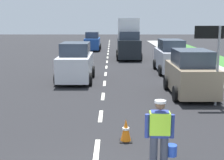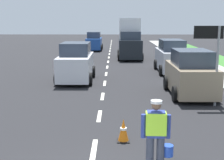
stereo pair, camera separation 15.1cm
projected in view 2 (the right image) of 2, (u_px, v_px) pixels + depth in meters
The scene contains 10 objects.
ground_plane at pixel (108, 61), 26.52m from camera, with size 96.00×96.00×0.00m, color black.
lane_center_line at pixel (109, 56), 30.65m from camera, with size 0.14×46.40×0.01m.
road_worker at pixel (157, 132), 7.22m from camera, with size 0.77×0.37×1.67m.
lane_direction_sign at pixel (212, 46), 12.49m from camera, with size 1.16×0.11×3.20m.
traffic_cone_near at pixel (123, 130), 9.07m from camera, with size 0.36×0.36×0.67m.
delivery_truck at pixel (130, 40), 28.13m from camera, with size 2.16×4.60×3.54m.
car_oncoming_third at pixel (94, 42), 35.72m from camera, with size 1.87×3.92×2.08m.
car_parked_far at pixel (171, 57), 20.85m from camera, with size 1.86×4.25×2.16m.
car_oncoming_lead at pixel (76, 63), 17.91m from camera, with size 1.99×3.94×2.17m.
car_parked_curbside at pixel (191, 74), 14.48m from camera, with size 1.99×3.84×2.10m.
Camera 2 is at (0.56, -5.34, 3.44)m, focal length 51.03 mm.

